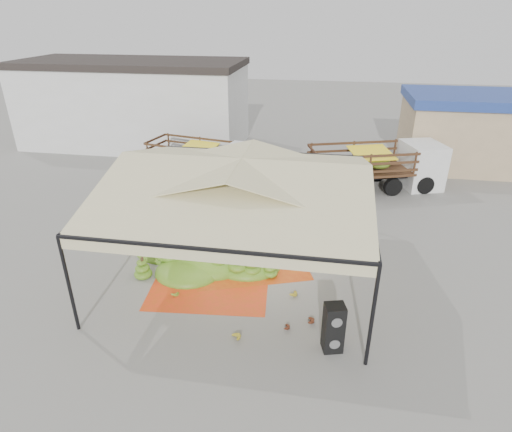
% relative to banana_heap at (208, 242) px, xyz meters
% --- Properties ---
extents(ground, '(90.00, 90.00, 0.00)m').
position_rel_banana_heap_xyz_m(ground, '(1.38, -0.42, -0.63)').
color(ground, slate).
rests_on(ground, ground).
extents(canopy_tent, '(8.10, 8.10, 4.00)m').
position_rel_banana_heap_xyz_m(canopy_tent, '(1.38, -0.42, 2.67)').
color(canopy_tent, black).
rests_on(canopy_tent, ground).
extents(building_white, '(14.30, 6.30, 5.40)m').
position_rel_banana_heap_xyz_m(building_white, '(-8.62, 13.58, 2.08)').
color(building_white, silver).
rests_on(building_white, ground).
extents(building_tan, '(6.30, 5.30, 4.10)m').
position_rel_banana_heap_xyz_m(building_tan, '(11.38, 12.58, 1.44)').
color(building_tan, tan).
rests_on(building_tan, ground).
extents(tarp_left, '(4.14, 3.98, 0.01)m').
position_rel_banana_heap_xyz_m(tarp_left, '(0.49, -1.40, -0.63)').
color(tarp_left, red).
rests_on(tarp_left, ground).
extents(tarp_right, '(5.08, 5.20, 0.01)m').
position_rel_banana_heap_xyz_m(tarp_right, '(1.36, 0.44, -0.63)').
color(tarp_right, '#C75612').
rests_on(tarp_right, ground).
extents(banana_heap, '(7.39, 6.87, 1.26)m').
position_rel_banana_heap_xyz_m(banana_heap, '(0.00, 0.00, 0.00)').
color(banana_heap, '#4B7418').
rests_on(banana_heap, ground).
extents(hand_yellow_a, '(0.59, 0.54, 0.22)m').
position_rel_banana_heap_xyz_m(hand_yellow_a, '(3.22, -1.78, -0.52)').
color(hand_yellow_a, gold).
rests_on(hand_yellow_a, ground).
extents(hand_yellow_b, '(0.63, 0.61, 0.22)m').
position_rel_banana_heap_xyz_m(hand_yellow_b, '(1.85, -4.12, -0.52)').
color(hand_yellow_b, '#AD8D22').
rests_on(hand_yellow_b, ground).
extents(hand_red_a, '(0.42, 0.35, 0.18)m').
position_rel_banana_heap_xyz_m(hand_red_a, '(3.17, -3.41, -0.54)').
color(hand_red_a, '#5A2714').
rests_on(hand_red_a, ground).
extents(hand_red_b, '(0.48, 0.39, 0.22)m').
position_rel_banana_heap_xyz_m(hand_red_b, '(3.82, -3.04, -0.52)').
color(hand_red_b, '#5D2515').
rests_on(hand_red_b, ground).
extents(hand_green, '(0.48, 0.47, 0.17)m').
position_rel_banana_heap_xyz_m(hand_green, '(-0.47, -2.41, -0.55)').
color(hand_green, '#57841B').
rests_on(hand_green, ground).
extents(hanging_bunches, '(4.74, 0.24, 0.20)m').
position_rel_banana_heap_xyz_m(hanging_bunches, '(0.90, -0.61, 1.99)').
color(hanging_bunches, '#457F1A').
rests_on(hanging_bunches, ground).
extents(speaker_stack, '(0.62, 0.57, 1.42)m').
position_rel_banana_heap_xyz_m(speaker_stack, '(4.51, -4.01, 0.08)').
color(speaker_stack, black).
rests_on(speaker_stack, ground).
extents(banana_leaves, '(0.96, 1.36, 3.70)m').
position_rel_banana_heap_xyz_m(banana_leaves, '(-0.37, -0.61, -0.63)').
color(banana_leaves, '#347920').
rests_on(banana_leaves, ground).
extents(vendor, '(0.65, 0.47, 1.65)m').
position_rel_banana_heap_xyz_m(vendor, '(3.22, 5.29, 0.19)').
color(vendor, gray).
rests_on(vendor, ground).
extents(truck_left, '(6.20, 3.23, 2.03)m').
position_rel_banana_heap_xyz_m(truck_left, '(-2.13, 7.74, 0.62)').
color(truck_left, '#50361A').
rests_on(truck_left, ground).
extents(truck_right, '(6.89, 4.14, 2.24)m').
position_rel_banana_heap_xyz_m(truck_right, '(6.75, 8.05, 0.75)').
color(truck_right, '#4E331A').
rests_on(truck_right, ground).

